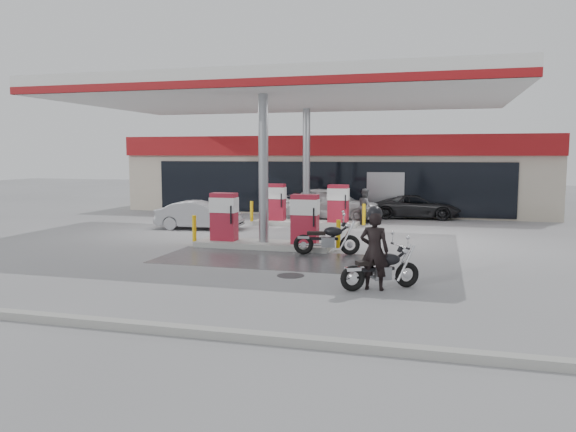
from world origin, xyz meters
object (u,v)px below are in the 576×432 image
object	(u,v)px
parked_car_right	(417,207)
pump_island_far	(306,209)
biker_main	(374,251)
sedan_white	(331,203)
pump_island_near	(264,226)
attendant	(365,206)
parked_car_left	(253,197)
parked_motorcycle	(328,240)
hatchback_silver	(200,215)
biker_walking	(305,202)
main_motorcycle	(382,270)

from	to	relation	value
parked_car_right	pump_island_far	bearing A→B (deg)	128.60
biker_main	sedan_white	distance (m)	13.60
pump_island_near	attendant	world-z (taller)	pump_island_near
parked_car_left	pump_island_near	bearing A→B (deg)	-178.28
parked_motorcycle	parked_car_right	size ratio (longest dim) A/B	0.50
parked_motorcycle	attendant	size ratio (longest dim) A/B	1.28
parked_motorcycle	hatchback_silver	xyz separation A→B (m)	(-6.25, 4.39, 0.12)
pump_island_near	parked_car_left	world-z (taller)	pump_island_near
parked_motorcycle	attendant	distance (m)	7.79
pump_island_near	parked_motorcycle	bearing A→B (deg)	-18.78
parked_motorcycle	parked_car_right	xyz separation A→B (m)	(2.18, 10.79, 0.10)
hatchback_silver	biker_walking	xyz separation A→B (m)	(3.36, 4.60, 0.25)
pump_island_far	parked_car_right	world-z (taller)	pump_island_far
pump_island_far	sedan_white	world-z (taller)	pump_island_far
pump_island_far	parked_car_left	world-z (taller)	pump_island_far
pump_island_far	parked_motorcycle	bearing A→B (deg)	-71.17
pump_island_far	parked_car_right	bearing A→B (deg)	41.63
hatchback_silver	parked_car_right	xyz separation A→B (m)	(8.43, 6.40, -0.02)
biker_main	biker_walking	bearing A→B (deg)	-67.73
parked_car_right	hatchback_silver	bearing A→B (deg)	124.16
pump_island_near	biker_walking	xyz separation A→B (m)	(-0.57, 8.20, 0.12)
attendant	hatchback_silver	distance (m)	7.21
pump_island_near	parked_car_right	size ratio (longest dim) A/B	1.26
biker_main	parked_car_right	distance (m)	14.93
parked_car_right	biker_walking	xyz separation A→B (m)	(-5.07, -1.80, 0.26)
hatchback_silver	parked_car_right	world-z (taller)	hatchback_silver
hatchback_silver	parked_car_left	world-z (taller)	parked_car_left
pump_island_near	sedan_white	size ratio (longest dim) A/B	1.12
pump_island_far	biker_walking	xyz separation A→B (m)	(-0.57, 2.20, 0.12)
main_motorcycle	sedan_white	distance (m)	13.54
biker_main	attendant	distance (m)	12.06
pump_island_near	main_motorcycle	xyz separation A→B (m)	(4.37, -4.82, -0.27)
biker_main	attendant	xyz separation A→B (m)	(-1.79, 11.92, -0.11)
hatchback_silver	biker_walking	bearing A→B (deg)	-41.93
biker_walking	pump_island_near	bearing A→B (deg)	-97.49
pump_island_far	hatchback_silver	distance (m)	4.61
biker_main	biker_walking	world-z (taller)	biker_main
main_motorcycle	parked_motorcycle	world-z (taller)	parked_motorcycle
parked_motorcycle	sedan_white	size ratio (longest dim) A/B	0.44
pump_island_far	parked_motorcycle	xyz separation A→B (m)	(2.32, -6.79, -0.25)
pump_island_far	parked_car_right	distance (m)	6.02
pump_island_near	biker_walking	size ratio (longest dim) A/B	3.11
parked_car_left	pump_island_far	bearing A→B (deg)	-161.96
sedan_white	hatchback_silver	size ratio (longest dim) A/B	1.30
biker_main	parked_car_right	xyz separation A→B (m)	(0.29, 14.92, -0.33)
pump_island_near	biker_main	distance (m)	6.48
parked_motorcycle	attendant	xyz separation A→B (m)	(0.11, 7.79, 0.33)
sedan_white	parked_car_left	xyz separation A→B (m)	(-5.16, 3.80, -0.11)
main_motorcycle	parked_car_right	size ratio (longest dim) A/B	0.42
pump_island_near	parked_motorcycle	xyz separation A→B (m)	(2.32, -0.79, -0.25)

